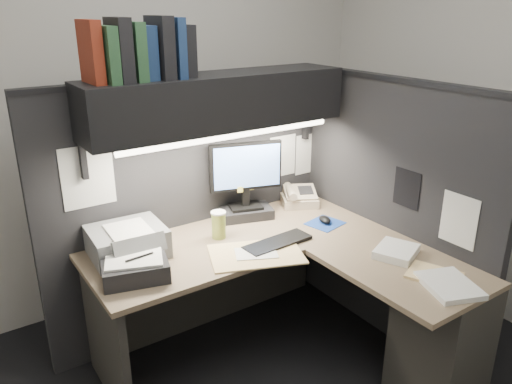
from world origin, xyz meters
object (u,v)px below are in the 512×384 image
desk (340,308)px  notebook_stack (135,268)px  keyboard (278,243)px  telephone (299,197)px  monitor (246,188)px  coffee_cup (219,226)px  overhead_shelf (218,101)px  printer (127,241)px

desk → notebook_stack: (-0.97, 0.47, 0.33)m
keyboard → telephone: bearing=37.1°
monitor → coffee_cup: 0.36m
desk → overhead_shelf: bearing=111.8°
monitor → coffee_cup: size_ratio=3.23×
overhead_shelf → printer: size_ratio=4.00×
telephone → printer: (-1.24, -0.06, 0.03)m
keyboard → notebook_stack: size_ratio=1.31×
overhead_shelf → printer: 0.92m
overhead_shelf → keyboard: 0.87m
telephone → coffee_cup: size_ratio=1.59×
telephone → printer: printer is taller
overhead_shelf → notebook_stack: size_ratio=4.90×
overhead_shelf → printer: overhead_shelf is taller
desk → coffee_cup: (-0.39, 0.62, 0.36)m
telephone → desk: bearing=-85.1°
telephone → coffee_cup: coffee_cup is taller
desk → overhead_shelf: size_ratio=1.10×
coffee_cup → printer: (-0.51, 0.10, 0.00)m
coffee_cup → printer: 0.52m
keyboard → notebook_stack: notebook_stack is taller
desk → printer: printer is taller
overhead_shelf → coffee_cup: size_ratio=10.17×
telephone → printer: size_ratio=0.62×
overhead_shelf → telephone: overhead_shelf is taller
monitor → coffee_cup: monitor is taller
monitor → keyboard: bearing=-81.5°
desk → notebook_stack: 1.12m
overhead_shelf → notebook_stack: 1.02m
telephone → keyboard: bearing=-111.7°
overhead_shelf → keyboard: bearing=-70.7°
overhead_shelf → telephone: bearing=2.5°
overhead_shelf → coffee_cup: 0.71m
printer → monitor: bearing=7.9°
desk → coffee_cup: size_ratio=11.15×
overhead_shelf → telephone: 0.96m
telephone → notebook_stack: (-1.30, -0.31, 0.00)m
telephone → printer: bearing=-149.5°
notebook_stack → keyboard: bearing=-7.9°
overhead_shelf → notebook_stack: (-0.66, -0.28, -0.72)m
overhead_shelf → desk: bearing=-68.2°
monitor → telephone: size_ratio=2.04×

